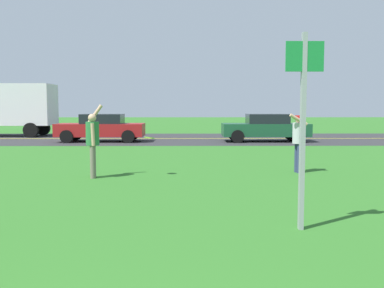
{
  "coord_description": "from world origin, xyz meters",
  "views": [
    {
      "loc": [
        0.71,
        -1.08,
        1.87
      ],
      "look_at": [
        0.8,
        9.41,
        0.96
      ],
      "focal_mm": 41.15,
      "sensor_mm": 36.0,
      "label": 1
    }
  ],
  "objects_px": {
    "frisbee_lime": "(149,138)",
    "sign_post_near_path": "(303,113)",
    "car_dark_green_center_left": "(266,127)",
    "car_red_center_right": "(101,128)",
    "person_thrower_green_shirt": "(93,139)",
    "box_truck_gray": "(1,107)",
    "person_catcher_red_cap_gray_shirt": "(298,138)"
  },
  "relations": [
    {
      "from": "frisbee_lime",
      "to": "sign_post_near_path",
      "type": "bearing_deg",
      "value": -61.87
    },
    {
      "from": "car_dark_green_center_left",
      "to": "car_red_center_right",
      "type": "height_order",
      "value": "same"
    },
    {
      "from": "frisbee_lime",
      "to": "car_dark_green_center_left",
      "type": "distance_m",
      "value": 12.5
    },
    {
      "from": "person_thrower_green_shirt",
      "to": "box_truck_gray",
      "type": "xyz_separation_m",
      "value": [
        -9.05,
        15.83,
        0.8
      ]
    },
    {
      "from": "sign_post_near_path",
      "to": "car_red_center_right",
      "type": "height_order",
      "value": "sign_post_near_path"
    },
    {
      "from": "person_thrower_green_shirt",
      "to": "box_truck_gray",
      "type": "relative_size",
      "value": 0.29
    },
    {
      "from": "person_thrower_green_shirt",
      "to": "car_dark_green_center_left",
      "type": "relative_size",
      "value": 0.43
    },
    {
      "from": "sign_post_near_path",
      "to": "person_thrower_green_shirt",
      "type": "distance_m",
      "value": 6.44
    },
    {
      "from": "person_catcher_red_cap_gray_shirt",
      "to": "car_red_center_right",
      "type": "relative_size",
      "value": 0.37
    },
    {
      "from": "person_thrower_green_shirt",
      "to": "person_catcher_red_cap_gray_shirt",
      "type": "bearing_deg",
      "value": 8.85
    },
    {
      "from": "person_catcher_red_cap_gray_shirt",
      "to": "car_red_center_right",
      "type": "distance_m",
      "value": 13.25
    },
    {
      "from": "frisbee_lime",
      "to": "car_red_center_right",
      "type": "relative_size",
      "value": 0.06
    },
    {
      "from": "car_dark_green_center_left",
      "to": "box_truck_gray",
      "type": "xyz_separation_m",
      "value": [
        -15.6,
        4.14,
        1.06
      ]
    },
    {
      "from": "frisbee_lime",
      "to": "person_thrower_green_shirt",
      "type": "bearing_deg",
      "value": -168.89
    },
    {
      "from": "sign_post_near_path",
      "to": "person_catcher_red_cap_gray_shirt",
      "type": "xyz_separation_m",
      "value": [
        1.38,
        5.7,
        -0.78
      ]
    },
    {
      "from": "person_thrower_green_shirt",
      "to": "car_dark_green_center_left",
      "type": "bearing_deg",
      "value": 60.73
    },
    {
      "from": "sign_post_near_path",
      "to": "person_catcher_red_cap_gray_shirt",
      "type": "relative_size",
      "value": 1.77
    },
    {
      "from": "car_red_center_right",
      "to": "box_truck_gray",
      "type": "xyz_separation_m",
      "value": [
        -6.96,
        4.14,
        1.06
      ]
    },
    {
      "from": "person_thrower_green_shirt",
      "to": "car_red_center_right",
      "type": "xyz_separation_m",
      "value": [
        -2.09,
        11.69,
        -0.27
      ]
    },
    {
      "from": "box_truck_gray",
      "to": "car_dark_green_center_left",
      "type": "bearing_deg",
      "value": -14.87
    },
    {
      "from": "person_thrower_green_shirt",
      "to": "box_truck_gray",
      "type": "distance_m",
      "value": 18.25
    },
    {
      "from": "person_thrower_green_shirt",
      "to": "car_dark_green_center_left",
      "type": "height_order",
      "value": "person_thrower_green_shirt"
    },
    {
      "from": "car_dark_green_center_left",
      "to": "box_truck_gray",
      "type": "bearing_deg",
      "value": 165.13
    },
    {
      "from": "person_thrower_green_shirt",
      "to": "car_red_center_right",
      "type": "height_order",
      "value": "person_thrower_green_shirt"
    },
    {
      "from": "car_red_center_right",
      "to": "sign_post_near_path",
      "type": "bearing_deg",
      "value": -69.22
    },
    {
      "from": "person_catcher_red_cap_gray_shirt",
      "to": "car_red_center_right",
      "type": "bearing_deg",
      "value": 125.24
    },
    {
      "from": "person_thrower_green_shirt",
      "to": "car_dark_green_center_left",
      "type": "distance_m",
      "value": 13.4
    },
    {
      "from": "car_dark_green_center_left",
      "to": "person_catcher_red_cap_gray_shirt",
      "type": "bearing_deg",
      "value": -95.23
    },
    {
      "from": "person_thrower_green_shirt",
      "to": "person_catcher_red_cap_gray_shirt",
      "type": "relative_size",
      "value": 1.15
    },
    {
      "from": "person_thrower_green_shirt",
      "to": "person_catcher_red_cap_gray_shirt",
      "type": "xyz_separation_m",
      "value": [
        5.56,
        0.87,
        -0.02
      ]
    },
    {
      "from": "person_catcher_red_cap_gray_shirt",
      "to": "box_truck_gray",
      "type": "distance_m",
      "value": 20.93
    },
    {
      "from": "car_dark_green_center_left",
      "to": "box_truck_gray",
      "type": "height_order",
      "value": "box_truck_gray"
    }
  ]
}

